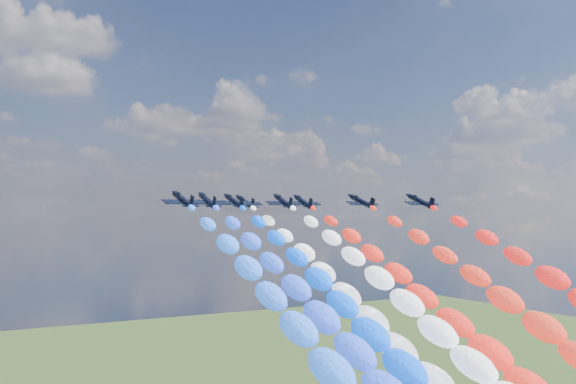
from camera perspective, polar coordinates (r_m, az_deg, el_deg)
jet_0 at (r=129.12m, az=-8.77°, el=-0.65°), size 8.81×11.57×5.76m
jet_1 at (r=138.63m, az=-6.75°, el=-0.71°), size 8.48×11.33×5.76m
jet_2 at (r=151.62m, az=-4.53°, el=-0.78°), size 8.46×11.32×5.76m
trail_2 at (r=107.27m, az=8.28°, el=-14.17°), size 6.46×107.10×54.35m
jet_3 at (r=152.90m, az=-0.40°, el=-0.79°), size 8.76×11.53×5.76m
trail_3 at (r=110.98m, az=13.88°, el=-13.71°), size 6.46×107.10×54.35m
jet_4 at (r=164.83m, az=-3.60°, el=-0.83°), size 8.43×11.30×5.76m
trail_4 at (r=120.42m, az=8.12°, el=-12.76°), size 6.46×107.10×54.35m
jet_5 at (r=161.99m, az=1.28°, el=-0.83°), size 8.79×11.56×5.76m
trail_5 at (r=120.71m, az=15.04°, el=-12.70°), size 6.46×107.10×54.35m
jet_6 at (r=157.84m, az=6.18°, el=-0.80°), size 8.72×11.51×5.76m
trail_6 at (r=120.17m, az=22.01°, el=-12.69°), size 6.46×107.10×54.35m
jet_7 at (r=156.42m, az=11.03°, el=-0.78°), size 8.15×11.10×5.76m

